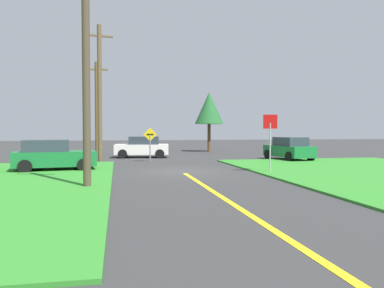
{
  "coord_description": "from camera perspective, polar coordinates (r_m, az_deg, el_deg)",
  "views": [
    {
      "loc": [
        -3.24,
        -19.36,
        2.13
      ],
      "look_at": [
        1.11,
        2.88,
        1.29
      ],
      "focal_mm": 36.0,
      "sensor_mm": 36.0,
      "label": 1
    }
  ],
  "objects": [
    {
      "name": "utility_pole_mid",
      "position": [
        25.95,
        -13.52,
        7.5
      ],
      "size": [
        1.79,
        0.46,
        8.93
      ],
      "color": "brown",
      "rests_on": "ground"
    },
    {
      "name": "direction_sign",
      "position": [
        25.78,
        -6.24,
        0.5
      ],
      "size": [
        0.89,
        0.21,
        2.27
      ],
      "color": "slate",
      "rests_on": "ground"
    },
    {
      "name": "utility_pole_near",
      "position": [
        14.6,
        -15.4,
        9.06
      ],
      "size": [
        1.77,
        0.59,
        7.57
      ],
      "color": "#4C3F2F",
      "rests_on": "ground"
    },
    {
      "name": "ground_plane",
      "position": [
        19.75,
        -1.56,
        -4.08
      ],
      "size": [
        120.0,
        120.0,
        0.0
      ],
      "primitive_type": "plane",
      "color": "#333333"
    },
    {
      "name": "lane_stripe_center",
      "position": [
        12.01,
        4.83,
        -8.08
      ],
      "size": [
        0.2,
        14.0,
        0.01
      ],
      "primitive_type": "cube",
      "color": "yellow",
      "rests_on": "ground"
    },
    {
      "name": "utility_pole_far",
      "position": [
        33.26,
        -13.91,
        5.25
      ],
      "size": [
        1.8,
        0.33,
        7.78
      ],
      "color": "brown",
      "rests_on": "ground"
    },
    {
      "name": "car_approaching_junction",
      "position": [
        29.86,
        -7.34,
        -0.45
      ],
      "size": [
        4.27,
        2.57,
        1.62
      ],
      "rotation": [
        0.0,
        0.0,
        3.02
      ],
      "color": "white",
      "rests_on": "ground"
    },
    {
      "name": "oak_tree_left",
      "position": [
        37.44,
        2.55,
        5.29
      ],
      "size": [
        2.79,
        2.79,
        5.77
      ],
      "color": "brown",
      "rests_on": "ground"
    },
    {
      "name": "parked_car_near_building",
      "position": [
        21.18,
        -19.92,
        -1.6
      ],
      "size": [
        4.27,
        2.53,
        1.62
      ],
      "rotation": [
        0.0,
        0.0,
        0.13
      ],
      "color": "#196B33",
      "rests_on": "ground"
    },
    {
      "name": "car_on_crossroad",
      "position": [
        27.8,
        14.17,
        -0.69
      ],
      "size": [
        2.39,
        4.27,
        1.62
      ],
      "rotation": [
        0.0,
        0.0,
        1.71
      ],
      "color": "#196B33",
      "rests_on": "ground"
    },
    {
      "name": "stop_sign",
      "position": [
        19.37,
        11.51,
        1.69
      ],
      "size": [
        0.69,
        0.18,
        2.88
      ],
      "rotation": [
        0.0,
        0.0,
        2.93
      ],
      "color": "#9EA0A8",
      "rests_on": "ground"
    }
  ]
}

